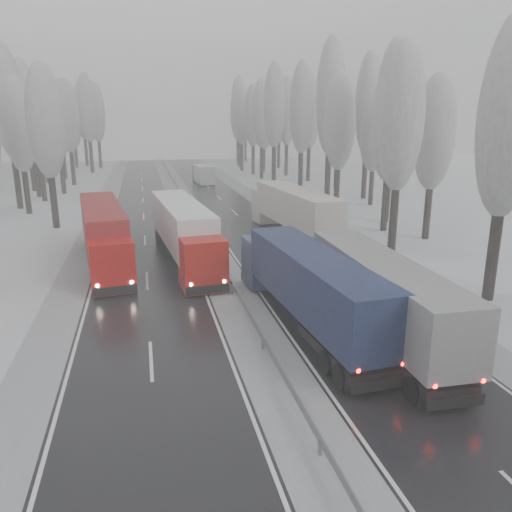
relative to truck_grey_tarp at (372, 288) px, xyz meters
name	(u,v)px	position (x,y,z in m)	size (l,w,h in m)	color
carriageway_right	(273,250)	(-0.58, 17.29, -2.44)	(7.50, 200.00, 0.03)	black
carriageway_left	(146,258)	(-11.08, 17.29, -2.44)	(7.50, 200.00, 0.03)	black
median_slush	(211,254)	(-5.83, 17.29, -2.43)	(3.00, 200.00, 0.04)	#ADAFB5
shoulder_right	(329,247)	(4.37, 17.29, -2.43)	(2.40, 200.00, 0.04)	#ADAFB5
shoulder_left	(81,261)	(-16.03, 17.29, -2.43)	(2.40, 200.00, 0.04)	#ADAFB5
median_guardrail	(211,247)	(-5.83, 17.27, -1.85)	(0.12, 200.00, 0.76)	slate
tree_16	(511,119)	(9.21, 2.96, 8.21)	(3.60, 3.60, 16.53)	black
tree_18	(401,119)	(8.68, 14.32, 8.25)	(3.60, 3.60, 16.58)	black
tree_19	(435,134)	(14.19, 18.32, 6.96)	(3.60, 3.60, 14.57)	black
tree_20	(390,125)	(12.07, 22.45, 7.69)	(3.60, 3.60, 15.71)	black
tree_21	(393,105)	(14.30, 26.45, 9.55)	(3.60, 3.60, 18.62)	black
tree_22	(340,123)	(11.19, 32.89, 7.79)	(3.60, 3.60, 15.86)	black
tree_23	(374,135)	(17.48, 36.89, 6.31)	(3.60, 3.60, 13.55)	black
tree_24	(331,98)	(12.07, 38.31, 10.73)	(3.60, 3.60, 20.49)	black
tree_25	(369,105)	(18.98, 42.31, 10.07)	(3.60, 3.60, 19.44)	black
tree_26	(302,109)	(11.73, 48.56, 9.65)	(3.60, 3.60, 18.78)	black
tree_27	(338,114)	(18.89, 52.56, 8.91)	(3.60, 3.60, 17.62)	black
tree_28	(274,106)	(10.51, 59.24, 10.18)	(3.60, 3.60, 19.62)	black
tree_29	(310,113)	(17.88, 63.24, 9.22)	(3.60, 3.60, 18.11)	black
tree_30	(262,114)	(10.73, 68.99, 9.06)	(3.60, 3.60, 17.86)	black
tree_31	(287,112)	(16.65, 72.99, 9.52)	(3.60, 3.60, 18.58)	black
tree_32	(253,116)	(10.80, 76.50, 8.73)	(3.60, 3.60, 17.33)	black
tree_33	(264,126)	(13.94, 80.50, 6.81)	(3.60, 3.60, 14.33)	black
tree_34	(241,116)	(9.90, 83.60, 8.92)	(3.60, 3.60, 17.63)	black
tree_35	(279,114)	(19.11, 87.60, 9.31)	(3.60, 3.60, 18.25)	black
tree_36	(239,108)	(11.21, 93.45, 10.57)	(3.60, 3.60, 20.23)	black
tree_37	(264,120)	(18.19, 97.45, 8.11)	(3.60, 3.60, 16.37)	black
tree_38	(237,115)	(12.90, 104.01, 9.14)	(3.60, 3.60, 17.97)	black
tree_39	(245,120)	(15.72, 108.01, 8.00)	(3.60, 3.60, 16.19)	black
tree_62	(45,122)	(-19.77, 31.02, 7.90)	(3.60, 3.60, 16.04)	black
tree_64	(19,126)	(-24.09, 40.00, 7.51)	(3.60, 3.60, 15.42)	black
tree_65	(7,102)	(-25.88, 44.00, 10.09)	(3.60, 3.60, 19.48)	black
tree_66	(37,126)	(-23.99, 49.64, 7.38)	(3.60, 3.60, 15.23)	black
tree_67	(30,116)	(-25.37, 53.64, 8.58)	(3.60, 3.60, 17.09)	black
tree_68	(57,119)	(-22.41, 56.40, 8.29)	(3.60, 3.60, 16.65)	black
tree_69	(25,107)	(-27.25, 60.40, 10.01)	(3.60, 3.60, 19.35)	black
tree_70	(68,117)	(-22.15, 66.48, 8.58)	(3.60, 3.60, 17.09)	black
tree_71	(40,107)	(-26.92, 70.48, 10.17)	(3.60, 3.60, 19.61)	black
tree_72	(60,124)	(-24.76, 75.82, 7.31)	(3.60, 3.60, 15.11)	black
tree_73	(46,117)	(-27.65, 79.82, 8.65)	(3.60, 3.60, 17.22)	black
tree_74	(87,109)	(-20.90, 86.62, 10.22)	(3.60, 3.60, 19.68)	black
tree_75	(42,112)	(-30.03, 90.62, 9.54)	(3.60, 3.60, 18.60)	black
tree_76	(97,113)	(-19.88, 96.01, 9.50)	(3.60, 3.60, 18.55)	black
tree_77	(73,126)	(-25.49, 100.01, 6.81)	(3.60, 3.60, 14.32)	black
tree_78	(83,110)	(-23.39, 102.60, 10.14)	(3.60, 3.60, 19.55)	black
tree_79	(73,118)	(-26.16, 106.60, 8.56)	(3.60, 3.60, 17.07)	black
truck_grey_tarp	(372,288)	(0.00, 0.00, 0.00)	(2.94, 16.45, 4.20)	#555459
truck_blue_box	(305,281)	(-2.96, 1.75, 0.00)	(3.76, 16.51, 4.20)	navy
truck_cream_box	(292,209)	(2.38, 21.94, 0.20)	(4.29, 17.85, 4.54)	#B3B19F
box_truck_distant	(203,174)	(-0.80, 63.71, -0.86)	(3.07, 8.54, 3.13)	#ACADB3
truck_red_white	(184,229)	(-8.14, 15.21, 0.18)	(4.29, 17.72, 4.51)	#AE0F09
truck_red_red	(104,231)	(-14.04, 16.26, 0.12)	(4.85, 17.34, 4.41)	#AB0B09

